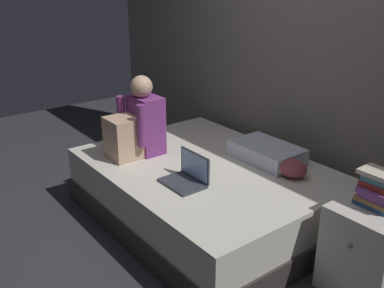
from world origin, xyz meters
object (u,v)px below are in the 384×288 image
at_px(pillow, 267,152).
at_px(book_stack, 378,190).
at_px(laptop, 187,176).
at_px(clothes_pile, 289,168).
at_px(bed, 205,192).
at_px(person_sitting, 137,125).
at_px(nightstand, 368,250).

bearing_deg(pillow, book_stack, -10.22).
bearing_deg(laptop, clothes_pile, 62.33).
xyz_separation_m(bed, person_sitting, (-0.52, -0.30, 0.49)).
bearing_deg(clothes_pile, nightstand, -10.33).
distance_m(pillow, book_stack, 1.09).
xyz_separation_m(nightstand, person_sitting, (-1.82, -0.54, 0.43)).
xyz_separation_m(pillow, book_stack, (1.06, -0.19, 0.16)).
height_order(laptop, clothes_pile, laptop).
bearing_deg(laptop, person_sitting, 179.75).
bearing_deg(laptop, nightstand, 25.57).
bearing_deg(book_stack, pillow, 169.78).
xyz_separation_m(nightstand, book_stack, (-0.01, 0.02, 0.41)).
distance_m(nightstand, pillow, 1.12).
bearing_deg(laptop, bed, 118.51).
relative_size(nightstand, person_sitting, 0.89).
height_order(laptop, book_stack, book_stack).
relative_size(bed, person_sitting, 3.05).
bearing_deg(nightstand, pillow, 168.74).
xyz_separation_m(laptop, clothes_pile, (0.36, 0.68, 0.00)).
height_order(laptop, pillow, laptop).
xyz_separation_m(nightstand, laptop, (-1.13, -0.54, 0.24)).
bearing_deg(bed, laptop, -61.49).
height_order(nightstand, clothes_pile, clothes_pile).
distance_m(person_sitting, clothes_pile, 1.26).
bearing_deg(bed, book_stack, 11.37).
bearing_deg(person_sitting, clothes_pile, 33.01).
distance_m(nightstand, laptop, 1.28).
relative_size(person_sitting, clothes_pile, 2.28).
distance_m(bed, pillow, 0.59).
bearing_deg(book_stack, bed, -168.63).
xyz_separation_m(person_sitting, laptop, (0.69, -0.00, -0.20)).
xyz_separation_m(bed, nightstand, (1.30, 0.24, 0.06)).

